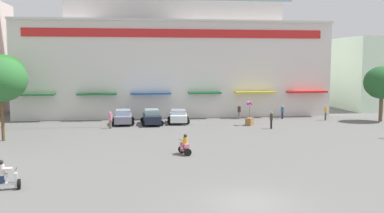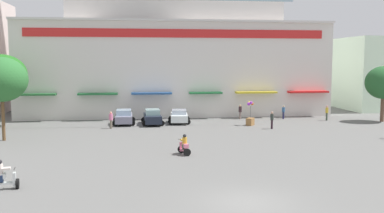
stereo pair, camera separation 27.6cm
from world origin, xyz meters
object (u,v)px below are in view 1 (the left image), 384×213
object	(u,v)px
parked_car_0	(123,117)
scooter_rider_4	(4,178)
scooter_rider_2	(185,146)
pedestrian_3	(282,111)
pedestrian_1	(271,119)
plaza_tree_1	(382,83)
parked_car_1	(152,117)
plaza_tree_2	(0,75)
pedestrian_0	(326,112)
plaza_tree_0	(1,80)
pedestrian_2	(239,111)
pedestrian_4	(110,119)
parked_car_2	(178,116)
balloon_vendor_cart	(249,117)

from	to	relation	value
parked_car_0	scooter_rider_4	xyz separation A→B (m)	(-5.68, -22.59, -0.12)
scooter_rider_2	pedestrian_3	xyz separation A→B (m)	(13.32, 17.29, 0.26)
pedestrian_1	pedestrian_3	distance (m)	7.76
plaza_tree_1	parked_car_1	distance (m)	24.92
plaza_tree_2	pedestrian_0	size ratio (longest dim) A/B	4.33
plaza_tree_0	parked_car_0	bearing A→B (deg)	40.18
scooter_rider_2	pedestrian_0	bearing A→B (deg)	41.13
plaza_tree_0	scooter_rider_2	world-z (taller)	plaza_tree_0
parked_car_0	plaza_tree_2	bearing A→B (deg)	-178.42
pedestrian_0	pedestrian_2	xyz separation A→B (m)	(-9.12, 2.52, -0.05)
plaza_tree_1	pedestrian_2	xyz separation A→B (m)	(-14.66, 4.14, -3.29)
plaza_tree_1	pedestrian_4	size ratio (longest dim) A/B	3.60
pedestrian_3	parked_car_2	bearing A→B (deg)	-171.83
pedestrian_3	balloon_vendor_cart	xyz separation A→B (m)	(-5.04, -4.32, -0.03)
parked_car_1	pedestrian_3	world-z (taller)	parked_car_1
scooter_rider_2	pedestrian_3	distance (m)	21.82
parked_car_0	pedestrian_0	distance (m)	22.04
parked_car_0	pedestrian_0	size ratio (longest dim) A/B	2.49
plaza_tree_1	balloon_vendor_cart	distance (m)	15.23
parked_car_2	pedestrian_0	xyz separation A→B (m)	(16.29, -0.21, 0.24)
plaza_tree_0	pedestrian_2	size ratio (longest dim) A/B	4.25
plaza_tree_1	pedestrian_2	size ratio (longest dim) A/B	3.71
scooter_rider_4	pedestrian_0	xyz separation A→B (m)	(27.72, 22.45, 0.32)
plaza_tree_1	pedestrian_3	size ratio (longest dim) A/B	3.91
scooter_rider_4	balloon_vendor_cart	distance (m)	27.24
pedestrian_1	pedestrian_2	bearing A→B (deg)	99.68
plaza_tree_2	pedestrian_4	bearing A→B (deg)	-13.25
plaza_tree_0	pedestrian_4	bearing A→B (deg)	32.14
scooter_rider_2	pedestrian_2	size ratio (longest dim) A/B	0.91
scooter_rider_4	balloon_vendor_cart	world-z (taller)	balloon_vendor_cart
pedestrian_3	parked_car_0	bearing A→B (deg)	-174.23
pedestrian_3	plaza_tree_2	bearing A→B (deg)	-175.90
scooter_rider_4	pedestrian_1	distance (m)	26.48
parked_car_1	scooter_rider_4	distance (m)	23.63
pedestrian_3	pedestrian_4	bearing A→B (deg)	-166.32
pedestrian_1	scooter_rider_4	bearing A→B (deg)	-138.63
balloon_vendor_cart	plaza_tree_1	bearing A→B (deg)	2.96
pedestrian_4	scooter_rider_2	bearing A→B (deg)	-66.02
scooter_rider_4	pedestrian_4	bearing A→B (deg)	77.17
parked_car_0	pedestrian_1	bearing A→B (deg)	-19.72
pedestrian_0	pedestrian_3	bearing A→B (deg)	155.59
pedestrian_4	parked_car_2	bearing A→B (deg)	22.62
plaza_tree_2	pedestrian_2	bearing A→B (deg)	6.26
parked_car_2	pedestrian_3	distance (m)	12.15
scooter_rider_4	pedestrian_3	size ratio (longest dim) A/B	1.02
pedestrian_4	plaza_tree_1	bearing A→B (deg)	2.12
parked_car_2	pedestrian_1	xyz separation A→B (m)	(8.44, -5.16, 0.25)
pedestrian_4	parked_car_1	bearing A→B (deg)	28.71
pedestrian_0	pedestrian_2	bearing A→B (deg)	164.56
pedestrian_1	parked_car_2	bearing A→B (deg)	148.59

